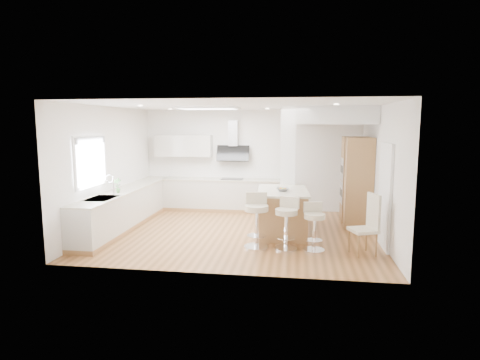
% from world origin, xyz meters
% --- Properties ---
extents(ground, '(6.00, 6.00, 0.00)m').
position_xyz_m(ground, '(0.00, 0.00, 0.00)').
color(ground, '#A56D3D').
rests_on(ground, ground).
extents(ceiling, '(6.00, 5.00, 0.02)m').
position_xyz_m(ceiling, '(0.00, 0.00, 0.00)').
color(ceiling, white).
rests_on(ceiling, ground).
extents(wall_back, '(6.00, 0.04, 2.80)m').
position_xyz_m(wall_back, '(0.00, 2.50, 1.40)').
color(wall_back, white).
rests_on(wall_back, ground).
extents(wall_left, '(0.04, 5.00, 2.80)m').
position_xyz_m(wall_left, '(-3.00, 0.00, 1.40)').
color(wall_left, white).
rests_on(wall_left, ground).
extents(wall_right, '(0.04, 5.00, 2.80)m').
position_xyz_m(wall_right, '(3.00, 0.00, 1.40)').
color(wall_right, white).
rests_on(wall_right, ground).
extents(skylight, '(4.10, 2.10, 0.06)m').
position_xyz_m(skylight, '(-0.79, 0.60, 2.77)').
color(skylight, white).
rests_on(skylight, ground).
extents(window_left, '(0.06, 1.28, 1.07)m').
position_xyz_m(window_left, '(-2.96, -0.90, 1.69)').
color(window_left, white).
rests_on(window_left, ground).
extents(doorway_right, '(0.05, 1.00, 2.10)m').
position_xyz_m(doorway_right, '(2.97, -0.60, 1.00)').
color(doorway_right, '#443B35').
rests_on(doorway_right, ground).
extents(counter_left, '(0.63, 4.50, 1.35)m').
position_xyz_m(counter_left, '(-2.70, 0.23, 0.46)').
color(counter_left, '#A57846').
rests_on(counter_left, ground).
extents(counter_back, '(3.62, 0.63, 2.50)m').
position_xyz_m(counter_back, '(-0.91, 2.22, 0.70)').
color(counter_back, '#A57846').
rests_on(counter_back, ground).
extents(pillar, '(0.35, 0.35, 2.80)m').
position_xyz_m(pillar, '(1.05, 0.95, 1.40)').
color(pillar, white).
rests_on(pillar, ground).
extents(soffit, '(1.78, 2.20, 0.40)m').
position_xyz_m(soffit, '(2.10, 1.40, 2.60)').
color(soffit, white).
rests_on(soffit, ground).
extents(oven_column, '(0.63, 1.21, 2.10)m').
position_xyz_m(oven_column, '(2.68, 1.23, 1.05)').
color(oven_column, '#A57846').
rests_on(oven_column, ground).
extents(peninsula, '(1.17, 1.68, 1.06)m').
position_xyz_m(peninsula, '(0.97, 0.05, 0.50)').
color(peninsula, '#A57846').
rests_on(peninsula, ground).
extents(bar_stool_a, '(0.54, 0.54, 1.08)m').
position_xyz_m(bar_stool_a, '(0.50, -1.00, 0.60)').
color(bar_stool_a, white).
rests_on(bar_stool_a, ground).
extents(bar_stool_b, '(0.58, 0.58, 1.01)m').
position_xyz_m(bar_stool_b, '(1.09, -1.02, 0.57)').
color(bar_stool_b, white).
rests_on(bar_stool_b, ground).
extents(bar_stool_c, '(0.49, 0.49, 0.92)m').
position_xyz_m(bar_stool_c, '(1.61, -1.04, 0.52)').
color(bar_stool_c, white).
rests_on(bar_stool_c, ground).
extents(dining_chair, '(0.57, 0.57, 1.14)m').
position_xyz_m(dining_chair, '(2.59, -1.12, 0.61)').
color(dining_chair, beige).
rests_on(dining_chair, ground).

